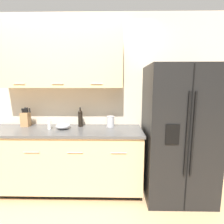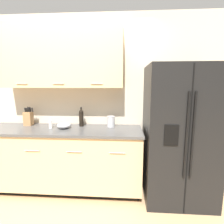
{
  "view_description": "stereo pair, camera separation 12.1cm",
  "coord_description": "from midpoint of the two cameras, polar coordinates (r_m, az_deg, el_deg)",
  "views": [
    {
      "loc": [
        0.74,
        -1.55,
        1.56
      ],
      "look_at": [
        0.7,
        0.84,
        1.18
      ],
      "focal_mm": 28.0,
      "sensor_mm": 36.0,
      "label": 1
    },
    {
      "loc": [
        0.86,
        -1.55,
        1.56
      ],
      "look_at": [
        0.7,
        0.84,
        1.18
      ],
      "focal_mm": 28.0,
      "sensor_mm": 36.0,
      "label": 2
    }
  ],
  "objects": [
    {
      "name": "counter_unit",
      "position": [
        2.76,
        -14.63,
        -14.46
      ],
      "size": [
        2.32,
        0.64,
        0.93
      ],
      "color": "black",
      "rests_on": "ground_plane"
    },
    {
      "name": "soap_dispenser",
      "position": [
        2.66,
        -18.19,
        -3.7
      ],
      "size": [
        0.05,
        0.05,
        0.16
      ],
      "color": "white",
      "rests_on": "counter_unit"
    },
    {
      "name": "knife_block",
      "position": [
        2.96,
        -24.58,
        -1.83
      ],
      "size": [
        0.13,
        0.11,
        0.29
      ],
      "color": "#A87A4C",
      "rests_on": "counter_unit"
    },
    {
      "name": "refrigerator",
      "position": [
        2.55,
        22.21,
        -6.63
      ],
      "size": [
        0.88,
        0.78,
        1.8
      ],
      "color": "black",
      "rests_on": "ground_plane"
    },
    {
      "name": "wine_bottle",
      "position": [
        2.67,
        -8.72,
        -1.83
      ],
      "size": [
        0.07,
        0.07,
        0.29
      ],
      "color": "black",
      "rests_on": "counter_unit"
    },
    {
      "name": "mixing_bowl",
      "position": [
        2.61,
        -14.07,
        -4.26
      ],
      "size": [
        0.21,
        0.21,
        0.09
      ],
      "color": "#A3A3A5",
      "rests_on": "counter_unit"
    },
    {
      "name": "steel_canister",
      "position": [
        2.61,
        1.0,
        -3.11
      ],
      "size": [
        0.12,
        0.12,
        0.18
      ],
      "color": "#B7B7BA",
      "rests_on": "counter_unit"
    },
    {
      "name": "wall_back",
      "position": [
        2.81,
        -13.01,
        7.22
      ],
      "size": [
        10.0,
        0.39,
        2.6
      ],
      "color": "beige",
      "rests_on": "ground_plane"
    }
  ]
}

